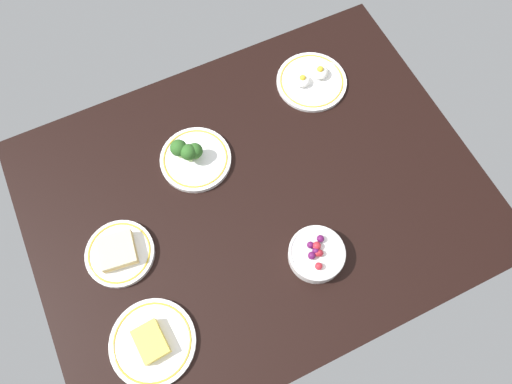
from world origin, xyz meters
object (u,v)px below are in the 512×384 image
object	(u,v)px
bowl_berries	(316,254)
plate_eggs	(312,80)
plate_sandwich	(119,253)
plate_cheese	(152,342)
plate_broccoli	(193,157)

from	to	relation	value
bowl_berries	plate_eggs	world-z (taller)	bowl_berries
bowl_berries	plate_eggs	bearing A→B (deg)	-116.90
plate_sandwich	bowl_berries	bearing A→B (deg)	153.88
bowl_berries	plate_eggs	xyz separation A→B (cm)	(-24.40, -48.08, -1.46)
plate_cheese	bowl_berries	distance (cm)	45.32
bowl_berries	plate_eggs	distance (cm)	53.94
plate_eggs	bowl_berries	bearing A→B (deg)	63.10
plate_cheese	plate_sandwich	xyz separation A→B (cm)	(-0.12, -24.14, 0.42)
plate_sandwich	plate_eggs	bearing A→B (deg)	-159.53
plate_eggs	plate_sandwich	distance (cm)	74.22
plate_cheese	plate_eggs	world-z (taller)	plate_eggs
plate_cheese	plate_eggs	size ratio (longest dim) A/B	0.99
plate_broccoli	bowl_berries	bearing A→B (deg)	114.37
plate_eggs	plate_sandwich	world-z (taller)	same
plate_broccoli	bowl_berries	distance (cm)	42.77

